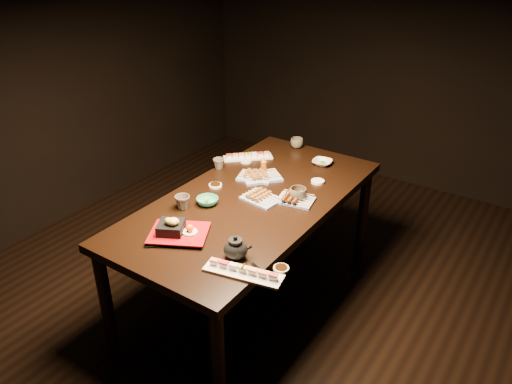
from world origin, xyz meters
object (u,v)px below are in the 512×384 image
Objects in this scene: dining_table at (252,250)px; teacup_far_right at (297,143)px; teacup_mid_right at (298,194)px; edamame_bowl_green at (207,201)px; teacup_far_left at (219,164)px; teacup_near_left at (183,202)px; yakitori_plate_left at (261,174)px; condiment_bottle at (264,166)px; tempura_tray at (178,227)px; teapot at (236,247)px; sushi_platter_near at (243,270)px; yakitori_plate_right at (261,196)px; edamame_bowl_cream at (322,162)px; sushi_platter_far at (248,156)px; yakitori_plate_center at (255,174)px.

dining_table is 19.57× the size of teacup_far_right.
teacup_mid_right is (0.24, 0.13, 0.42)m from dining_table.
edamame_bowl_green is 1.03m from teacup_far_right.
teacup_far_right is at bearing 67.46° from teacup_far_left.
teacup_near_left is 0.67m from teacup_mid_right.
teacup_mid_right is at bearing -59.44° from teacup_far_right.
teacup_far_left is at bearing 135.59° from yakitori_plate_left.
condiment_bottle is at bearing 84.50° from edamame_bowl_green.
teacup_far_right is at bearing 95.03° from condiment_bottle.
tempura_tray is 3.42× the size of teacup_near_left.
yakitori_plate_left is at bearing -71.11° from condiment_bottle.
teacup_far_left is 0.55× the size of teapot.
sushi_platter_near is at bearing -79.12° from teacup_mid_right.
yakitori_plate_right reaches higher than edamame_bowl_cream.
dining_table is 8.26× the size of yakitori_plate_right.
edamame_bowl_cream is 1.28× the size of teacup_mid_right.
sushi_platter_far is at bearing 75.56° from teacup_far_left.
edamame_bowl_green is at bearing 61.79° from sushi_platter_far.
yakitori_plate_right is at bearing -107.66° from yakitori_plate_left.
teapot is 1.15× the size of condiment_bottle.
sushi_platter_near is at bearing -70.55° from dining_table.
teacup_mid_right is 1.10× the size of teacup_far_right.
tempura_tray is at bearing -99.55° from edamame_bowl_cream.
sushi_platter_far is at bearing 86.95° from teapot.
condiment_bottle is at bearing 57.48° from yakitori_plate_left.
teapot reaches higher than yakitori_plate_left.
sushi_platter_near is 1.01m from yakitori_plate_center.
teapot reaches higher than dining_table.
teapot is (0.36, 0.01, 0.00)m from tempura_tray.
teapot is (0.15, -1.20, 0.04)m from edamame_bowl_cream.
teacup_far_right is 1.43m from teapot.
teacup_mid_right is at bearing 57.93° from teapot.
yakitori_plate_left is 0.81m from tempura_tray.
sushi_platter_near is at bearing -46.48° from teacup_far_left.
teacup_far_right is (-0.23, 0.81, 0.01)m from yakitori_plate_right.
condiment_bottle is (0.23, -0.15, 0.04)m from sushi_platter_far.
yakitori_plate_right is at bearing -95.80° from edamame_bowl_cream.
edamame_bowl_green is 0.92× the size of teapot.
yakitori_plate_left is at bearing 80.32° from teapot.
yakitori_plate_right is at bearing -147.10° from teacup_mid_right.
teacup_mid_right is at bearing 39.21° from edamame_bowl_green.
teacup_far_right reaches higher than yakitori_plate_left.
teapot is at bearing -82.77° from edamame_bowl_cream.
dining_table is 4.75× the size of sushi_platter_near.
condiment_bottle is (-0.12, 0.32, 0.44)m from dining_table.
sushi_platter_near reaches higher than sushi_platter_far.
dining_table is 0.70m from tempura_tray.
edamame_bowl_green is at bearing -150.04° from yakitori_plate_left.
teacup_mid_right reaches higher than sushi_platter_near.
yakitori_plate_right reaches higher than sushi_platter_far.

